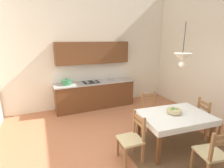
{
  "coord_description": "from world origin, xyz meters",
  "views": [
    {
      "loc": [
        -1.67,
        -2.7,
        2.29
      ],
      "look_at": [
        -0.01,
        1.19,
        1.16
      ],
      "focal_mm": 27.17,
      "sensor_mm": 36.0,
      "label": 1
    }
  ],
  "objects_px": {
    "dining_chair_window_side": "(207,119)",
    "pendant_lamp": "(182,58)",
    "fruit_bowl": "(174,111)",
    "dining_chair_kitchen_side": "(150,111)",
    "dining_chair_tv_side": "(132,139)",
    "dining_chair_camera_side": "(212,154)",
    "dining_table": "(175,119)",
    "kitchen_cabinetry": "(94,83)"
  },
  "relations": [
    {
      "from": "dining_chair_window_side",
      "to": "pendant_lamp",
      "type": "bearing_deg",
      "value": -172.74
    },
    {
      "from": "dining_chair_window_side",
      "to": "fruit_bowl",
      "type": "distance_m",
      "value": 1.1
    },
    {
      "from": "dining_chair_window_side",
      "to": "fruit_bowl",
      "type": "bearing_deg",
      "value": 177.94
    },
    {
      "from": "dining_chair_kitchen_side",
      "to": "fruit_bowl",
      "type": "height_order",
      "value": "dining_chair_kitchen_side"
    },
    {
      "from": "dining_chair_tv_side",
      "to": "pendant_lamp",
      "type": "distance_m",
      "value": 1.78
    },
    {
      "from": "dining_chair_camera_side",
      "to": "pendant_lamp",
      "type": "xyz_separation_m",
      "value": [
        -0.08,
        0.79,
        1.52
      ]
    },
    {
      "from": "dining_chair_camera_side",
      "to": "dining_chair_window_side",
      "type": "distance_m",
      "value": 1.42
    },
    {
      "from": "dining_chair_window_side",
      "to": "dining_chair_camera_side",
      "type": "bearing_deg",
      "value": -138.69
    },
    {
      "from": "fruit_bowl",
      "to": "pendant_lamp",
      "type": "height_order",
      "value": "pendant_lamp"
    },
    {
      "from": "dining_table",
      "to": "dining_chair_window_side",
      "type": "height_order",
      "value": "dining_chair_window_side"
    },
    {
      "from": "dining_chair_window_side",
      "to": "dining_chair_kitchen_side",
      "type": "height_order",
      "value": "same"
    },
    {
      "from": "dining_chair_window_side",
      "to": "dining_chair_tv_side",
      "type": "xyz_separation_m",
      "value": [
        -2.07,
        -0.02,
        0.0
      ]
    },
    {
      "from": "dining_chair_window_side",
      "to": "dining_chair_tv_side",
      "type": "bearing_deg",
      "value": -179.42
    },
    {
      "from": "dining_chair_window_side",
      "to": "dining_chair_kitchen_side",
      "type": "relative_size",
      "value": 1.0
    },
    {
      "from": "dining_chair_window_side",
      "to": "pendant_lamp",
      "type": "relative_size",
      "value": 1.16
    },
    {
      "from": "dining_chair_kitchen_side",
      "to": "pendant_lamp",
      "type": "relative_size",
      "value": 1.16
    },
    {
      "from": "dining_chair_camera_side",
      "to": "dining_chair_kitchen_side",
      "type": "relative_size",
      "value": 1.0
    },
    {
      "from": "kitchen_cabinetry",
      "to": "dining_chair_kitchen_side",
      "type": "bearing_deg",
      "value": -63.21
    },
    {
      "from": "dining_table",
      "to": "dining_chair_tv_side",
      "type": "bearing_deg",
      "value": -179.55
    },
    {
      "from": "dining_chair_camera_side",
      "to": "pendant_lamp",
      "type": "distance_m",
      "value": 1.71
    },
    {
      "from": "dining_chair_camera_side",
      "to": "dining_chair_window_side",
      "type": "bearing_deg",
      "value": 41.31
    },
    {
      "from": "dining_chair_tv_side",
      "to": "fruit_bowl",
      "type": "height_order",
      "value": "dining_chair_tv_side"
    },
    {
      "from": "dining_chair_tv_side",
      "to": "dining_chair_kitchen_side",
      "type": "xyz_separation_m",
      "value": [
        1.1,
        0.95,
        0.0
      ]
    },
    {
      "from": "dining_chair_window_side",
      "to": "dining_chair_kitchen_side",
      "type": "distance_m",
      "value": 1.35
    },
    {
      "from": "dining_chair_window_side",
      "to": "dining_chair_tv_side",
      "type": "height_order",
      "value": "same"
    },
    {
      "from": "dining_chair_kitchen_side",
      "to": "dining_chair_window_side",
      "type": "bearing_deg",
      "value": -43.4
    },
    {
      "from": "kitchen_cabinetry",
      "to": "dining_table",
      "type": "height_order",
      "value": "kitchen_cabinetry"
    },
    {
      "from": "dining_table",
      "to": "fruit_bowl",
      "type": "bearing_deg",
      "value": 80.66
    },
    {
      "from": "dining_chair_camera_side",
      "to": "fruit_bowl",
      "type": "relative_size",
      "value": 3.1
    },
    {
      "from": "dining_chair_tv_side",
      "to": "fruit_bowl",
      "type": "distance_m",
      "value": 1.11
    },
    {
      "from": "dining_table",
      "to": "pendant_lamp",
      "type": "relative_size",
      "value": 1.9
    },
    {
      "from": "kitchen_cabinetry",
      "to": "dining_chair_camera_side",
      "type": "height_order",
      "value": "kitchen_cabinetry"
    },
    {
      "from": "dining_chair_window_side",
      "to": "pendant_lamp",
      "type": "distance_m",
      "value": 1.9
    },
    {
      "from": "dining_chair_camera_side",
      "to": "dining_chair_tv_side",
      "type": "height_order",
      "value": "same"
    },
    {
      "from": "kitchen_cabinetry",
      "to": "dining_chair_camera_side",
      "type": "relative_size",
      "value": 2.86
    },
    {
      "from": "dining_table",
      "to": "fruit_bowl",
      "type": "relative_size",
      "value": 5.08
    },
    {
      "from": "dining_chair_window_side",
      "to": "dining_chair_tv_side",
      "type": "distance_m",
      "value": 2.07
    },
    {
      "from": "dining_chair_camera_side",
      "to": "fruit_bowl",
      "type": "bearing_deg",
      "value": 88.06
    },
    {
      "from": "dining_chair_tv_side",
      "to": "dining_chair_kitchen_side",
      "type": "distance_m",
      "value": 1.45
    },
    {
      "from": "dining_chair_tv_side",
      "to": "pendant_lamp",
      "type": "height_order",
      "value": "pendant_lamp"
    },
    {
      "from": "dining_chair_window_side",
      "to": "fruit_bowl",
      "type": "xyz_separation_m",
      "value": [
        -1.03,
        0.04,
        0.37
      ]
    },
    {
      "from": "pendant_lamp",
      "to": "dining_table",
      "type": "bearing_deg",
      "value": 52.09
    }
  ]
}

